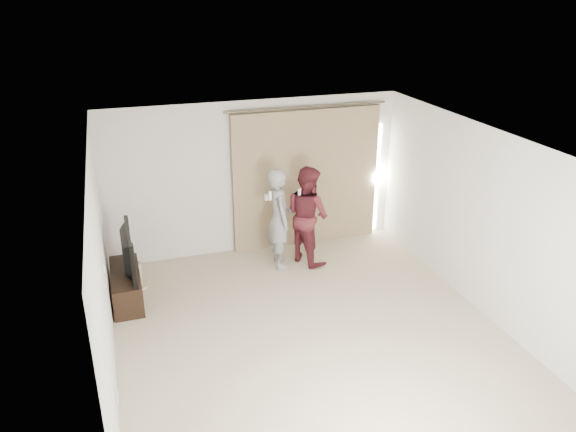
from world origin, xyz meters
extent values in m
plane|color=tan|center=(0.00, 0.00, 0.00)|extent=(5.50, 5.50, 0.00)
cube|color=silver|center=(0.00, 2.75, 1.30)|extent=(5.00, 0.04, 2.60)
cube|color=silver|center=(-2.50, 0.00, 1.30)|extent=(0.04, 5.50, 2.60)
cube|color=white|center=(-2.48, 0.40, 1.20)|extent=(0.02, 0.08, 0.12)
cube|color=white|center=(-2.48, -0.90, 0.30)|extent=(0.02, 0.08, 0.12)
cube|color=white|center=(0.00, 0.00, 2.60)|extent=(5.00, 5.50, 0.01)
cube|color=tan|center=(0.90, 2.68, 1.20)|extent=(2.60, 0.10, 2.40)
cylinder|color=brown|center=(0.90, 2.68, 2.44)|extent=(2.80, 0.03, 0.03)
cube|color=white|center=(2.26, 2.72, 1.05)|extent=(0.08, 0.04, 2.00)
cube|color=black|center=(-2.27, 1.62, 0.23)|extent=(0.41, 1.19, 0.46)
imported|color=black|center=(-2.27, 1.62, 0.78)|extent=(0.16, 1.14, 0.65)
cylinder|color=#C3B286|center=(-2.10, 1.93, 0.03)|extent=(0.31, 0.31, 0.05)
cylinder|color=#C3B286|center=(-2.10, 1.93, 0.23)|extent=(0.17, 0.17, 0.36)
imported|color=gray|center=(0.20, 2.00, 0.83)|extent=(0.45, 0.64, 1.66)
cube|color=white|center=(0.02, 1.90, 1.27)|extent=(0.04, 0.04, 0.14)
cube|color=white|center=(0.02, 2.12, 1.16)|extent=(0.05, 0.05, 0.09)
imported|color=#531A22|center=(0.68, 2.00, 0.82)|extent=(0.89, 0.98, 1.65)
cube|color=white|center=(0.50, 1.90, 1.26)|extent=(0.04, 0.04, 0.14)
cube|color=white|center=(0.50, 2.12, 1.15)|extent=(0.05, 0.05, 0.09)
camera|label=1|loc=(-2.22, -5.93, 4.35)|focal=35.00mm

